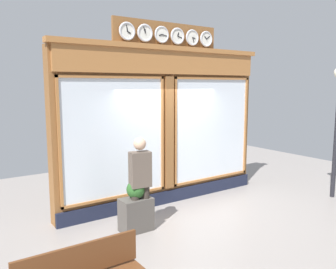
{
  "coord_description": "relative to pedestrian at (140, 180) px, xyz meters",
  "views": [
    {
      "loc": [
        4.21,
        6.08,
        2.59
      ],
      "look_at": [
        0.0,
        0.0,
        1.53
      ],
      "focal_mm": 37.04,
      "sensor_mm": 36.0,
      "label": 1
    }
  ],
  "objects": [
    {
      "name": "shop_facade",
      "position": [
        -1.26,
        -1.09,
        0.8
      ],
      "size": [
        5.07,
        0.42,
        3.87
      ],
      "color": "brown",
      "rests_on": "ground_plane"
    },
    {
      "name": "planter_box",
      "position": [
        0.06,
        -0.06,
        -0.63
      ],
      "size": [
        0.56,
        0.36,
        0.6
      ],
      "primitive_type": "cube",
      "color": "#4C4742",
      "rests_on": "ground_plane"
    },
    {
      "name": "planter_shrub",
      "position": [
        0.06,
        -0.06,
        -0.17
      ],
      "size": [
        0.33,
        0.33,
        0.33
      ],
      "primitive_type": "sphere",
      "color": "#285623",
      "rests_on": "planter_box"
    },
    {
      "name": "pedestrian",
      "position": [
        0.0,
        0.0,
        0.0
      ],
      "size": [
        0.39,
        0.27,
        1.69
      ],
      "color": "#312A24",
      "rests_on": "ground_plane"
    },
    {
      "name": "ground_plane",
      "position": [
        -1.26,
        1.83,
        -0.93
      ],
      "size": [
        14.0,
        14.0,
        0.0
      ],
      "primitive_type": "plane",
      "color": "gray"
    }
  ]
}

